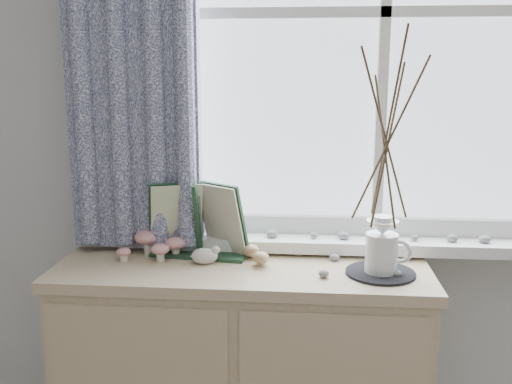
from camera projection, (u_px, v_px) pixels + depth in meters
The scene contains 8 objects.
sideboard at pixel (242, 384), 1.93m from camera, with size 1.20×0.45×0.85m.
botanical_book at pixel (197, 221), 1.87m from camera, with size 0.38×0.13×0.26m, color #1D3D26, non-canonical shape.
toadstool_cluster at pixel (155, 243), 1.91m from camera, with size 0.22×0.15×0.09m.
wooden_eggs at pixel (256, 254), 1.86m from camera, with size 0.09×0.11×0.07m.
songbird_figurine at pixel (205, 255), 1.84m from camera, with size 0.11×0.05×0.06m, color silver, non-canonical shape.
crocheted_doily at pixel (380, 273), 1.75m from camera, with size 0.21×0.21×0.01m, color black.
twig_pitcher at pixel (387, 135), 1.66m from camera, with size 0.34×0.34×0.75m.
sideboard_pebbles at pixel (337, 264), 1.81m from camera, with size 0.33×0.23×0.02m.
Camera 1 is at (0.05, 0.01, 1.46)m, focal length 40.00 mm.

